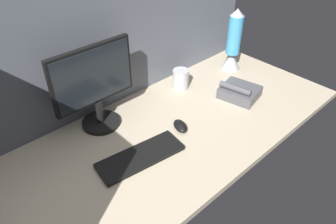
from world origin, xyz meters
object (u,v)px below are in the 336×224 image
monitor (94,85)px  desk_phone (239,92)px  keyboard (141,157)px  mug_steel (181,79)px  mouse (180,126)px  lava_lamp (233,45)px

monitor → desk_phone: monitor is taller
monitor → desk_phone: size_ratio=1.79×
keyboard → mug_steel: size_ratio=3.37×
mouse → monitor: bearing=152.1°
desk_phone → keyboard: bearing=-179.6°
monitor → mouse: size_ratio=4.14×
mug_steel → desk_phone: (16.44, -27.87, -2.30)cm
mouse → mug_steel: (25.52, 25.79, 3.78)cm
monitor → lava_lamp: bearing=-5.1°
keyboard → mouse: size_ratio=3.85×
keyboard → desk_phone: size_ratio=1.67×
lava_lamp → desk_phone: lava_lamp is taller
mouse → desk_phone: desk_phone is taller
keyboard → lava_lamp: (89.75, 23.43, 14.55)cm
desk_phone → lava_lamp: bearing=46.3°
monitor → mouse: (25.16, -28.89, -20.10)cm
keyboard → desk_phone: desk_phone is taller
mouse → desk_phone: size_ratio=0.43×
mouse → lava_lamp: 68.69cm
lava_lamp → monitor: bearing=174.9°
mouse → lava_lamp: bearing=39.2°
monitor → desk_phone: 76.22cm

